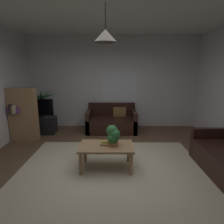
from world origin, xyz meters
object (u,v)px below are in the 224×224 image
at_px(couch_under_window, 112,122).
at_px(tv, 38,108).
at_px(bookshelf_corner, 23,115).
at_px(book_on_table_0, 104,145).
at_px(book_on_table_1, 104,143).
at_px(pendant_lamp, 105,36).
at_px(remote_on_table_0, 109,143).
at_px(coffee_table, 106,149).
at_px(potted_plant_on_table, 113,135).
at_px(tv_stand, 40,125).
at_px(book_on_table_2, 105,142).
at_px(potted_palm_corner, 42,111).

bearing_deg(couch_under_window, tv, -172.95).
distance_m(couch_under_window, bookshelf_corner, 2.48).
bearing_deg(tv, book_on_table_0, -45.13).
relative_size(book_on_table_1, pendant_lamp, 0.23).
bearing_deg(couch_under_window, remote_on_table_0, -90.79).
bearing_deg(coffee_table, book_on_table_1, 175.74).
xyz_separation_m(couch_under_window, book_on_table_0, (-0.11, -2.27, 0.20)).
xyz_separation_m(couch_under_window, potted_plant_on_table, (0.05, -2.29, 0.39)).
bearing_deg(book_on_table_0, tv, 134.87).
xyz_separation_m(couch_under_window, book_on_table_1, (-0.12, -2.27, 0.22)).
relative_size(coffee_table, tv_stand, 1.12).
bearing_deg(bookshelf_corner, book_on_table_1, -33.45).
height_order(book_on_table_2, potted_plant_on_table, potted_plant_on_table).
distance_m(couch_under_window, potted_palm_corner, 2.21).
height_order(book_on_table_0, pendant_lamp, pendant_lamp).
distance_m(book_on_table_2, remote_on_table_0, 0.13).
bearing_deg(remote_on_table_0, tv_stand, 156.70).
bearing_deg(potted_plant_on_table, tv, 136.90).
bearing_deg(couch_under_window, book_on_table_1, -93.01).
height_order(book_on_table_1, pendant_lamp, pendant_lamp).
bearing_deg(pendant_lamp, tv_stand, 135.04).
bearing_deg(book_on_table_2, remote_on_table_0, 47.53).
bearing_deg(potted_palm_corner, book_on_table_1, -49.58).
xyz_separation_m(coffee_table, remote_on_table_0, (0.05, 0.11, 0.09)).
xyz_separation_m(book_on_table_0, bookshelf_corner, (-2.19, 1.44, 0.23)).
relative_size(book_on_table_2, tv_stand, 0.14).
bearing_deg(book_on_table_2, pendant_lamp, -27.81).
relative_size(remote_on_table_0, tv, 0.19).
relative_size(book_on_table_1, bookshelf_corner, 0.10).
distance_m(coffee_table, remote_on_table_0, 0.15).
xyz_separation_m(remote_on_table_0, bookshelf_corner, (-2.27, 1.34, 0.23)).
bearing_deg(bookshelf_corner, pendant_lamp, -33.03).
bearing_deg(remote_on_table_0, tv, 157.02).
distance_m(potted_plant_on_table, tv, 2.97).
height_order(remote_on_table_0, tv, tv).
xyz_separation_m(potted_plant_on_table, bookshelf_corner, (-2.35, 1.46, 0.04)).
height_order(potted_plant_on_table, potted_palm_corner, potted_palm_corner).
xyz_separation_m(coffee_table, potted_palm_corner, (-2.11, 2.43, 0.21)).
bearing_deg(tv_stand, bookshelf_corner, -107.48).
relative_size(coffee_table, potted_palm_corner, 0.75).
relative_size(potted_plant_on_table, bookshelf_corner, 0.28).
bearing_deg(potted_palm_corner, tv, -80.63).
height_order(potted_plant_on_table, tv, tv).
relative_size(book_on_table_2, remote_on_table_0, 0.80).
bearing_deg(tv, remote_on_table_0, -42.39).
bearing_deg(tv_stand, remote_on_table_0, -42.71).
xyz_separation_m(book_on_table_1, tv_stand, (-2.00, 2.03, -0.25)).
height_order(coffee_table, book_on_table_0, book_on_table_0).
relative_size(couch_under_window, coffee_table, 1.48).
bearing_deg(book_on_table_0, potted_plant_on_table, -6.11).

